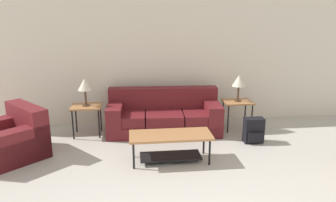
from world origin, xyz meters
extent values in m
cube|color=silver|center=(0.00, 4.79, 1.30)|extent=(9.04, 0.06, 2.60)
cube|color=maroon|center=(-0.08, 4.10, 0.11)|extent=(2.18, 0.97, 0.22)
cube|color=maroon|center=(-0.79, 4.11, 0.32)|extent=(0.73, 0.81, 0.20)
cube|color=maroon|center=(-0.08, 4.08, 0.32)|extent=(0.73, 0.81, 0.20)
cube|color=maroon|center=(0.63, 4.05, 0.32)|extent=(0.73, 0.81, 0.20)
cube|color=maroon|center=(-0.07, 4.40, 0.62)|extent=(2.15, 0.36, 0.40)
cube|color=maroon|center=(-1.01, 4.14, 0.29)|extent=(0.32, 0.88, 0.58)
cube|color=maroon|center=(0.85, 4.05, 0.29)|extent=(0.32, 0.88, 0.58)
cube|color=maroon|center=(-2.69, 3.23, 0.20)|extent=(1.42, 1.41, 0.40)
cube|color=maroon|center=(-2.41, 3.47, 0.60)|extent=(0.86, 0.92, 0.40)
cube|color=maroon|center=(-2.44, 2.95, 0.28)|extent=(0.93, 0.86, 0.56)
cube|color=#A87042|center=(-0.11, 2.83, 0.43)|extent=(1.27, 0.53, 0.04)
cylinder|color=black|center=(-0.68, 2.62, 0.21)|extent=(0.03, 0.03, 0.41)
cylinder|color=black|center=(0.46, 2.62, 0.21)|extent=(0.03, 0.03, 0.41)
cylinder|color=black|center=(-0.68, 3.03, 0.21)|extent=(0.03, 0.03, 0.41)
cylinder|color=black|center=(0.46, 3.03, 0.21)|extent=(0.03, 0.03, 0.41)
cube|color=black|center=(-0.11, 2.83, 0.08)|extent=(0.95, 0.37, 0.02)
cube|color=#A87042|center=(-1.53, 4.11, 0.56)|extent=(0.55, 0.46, 0.03)
cylinder|color=black|center=(-1.77, 3.92, 0.27)|extent=(0.03, 0.03, 0.55)
cylinder|color=black|center=(-1.30, 3.92, 0.27)|extent=(0.03, 0.03, 0.55)
cylinder|color=black|center=(-1.77, 4.30, 0.27)|extent=(0.03, 0.03, 0.55)
cylinder|color=black|center=(-1.30, 4.30, 0.27)|extent=(0.03, 0.03, 0.55)
cube|color=#A87042|center=(1.37, 4.11, 0.56)|extent=(0.55, 0.46, 0.03)
cylinder|color=black|center=(1.13, 3.92, 0.27)|extent=(0.03, 0.03, 0.55)
cylinder|color=black|center=(1.60, 3.92, 0.27)|extent=(0.03, 0.03, 0.55)
cylinder|color=black|center=(1.13, 4.30, 0.27)|extent=(0.03, 0.03, 0.55)
cylinder|color=black|center=(1.60, 4.30, 0.27)|extent=(0.03, 0.03, 0.55)
cylinder|color=#472D1E|center=(-1.53, 4.11, 0.59)|extent=(0.14, 0.14, 0.02)
cylinder|color=#472D1E|center=(-1.53, 4.11, 0.74)|extent=(0.04, 0.04, 0.28)
cone|color=beige|center=(-1.53, 4.11, 0.98)|extent=(0.26, 0.26, 0.22)
cylinder|color=#472D1E|center=(1.37, 4.11, 0.59)|extent=(0.14, 0.14, 0.02)
cylinder|color=#472D1E|center=(1.37, 4.11, 0.74)|extent=(0.04, 0.04, 0.28)
cone|color=beige|center=(1.37, 4.11, 0.98)|extent=(0.26, 0.26, 0.22)
cube|color=black|center=(1.45, 3.42, 0.23)|extent=(0.34, 0.19, 0.45)
cube|color=black|center=(1.45, 3.30, 0.14)|extent=(0.25, 0.05, 0.18)
cylinder|color=black|center=(1.36, 3.53, 0.25)|extent=(0.02, 0.02, 0.34)
cylinder|color=black|center=(1.55, 3.53, 0.25)|extent=(0.02, 0.02, 0.34)
camera|label=1|loc=(-0.68, -1.85, 2.28)|focal=35.00mm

